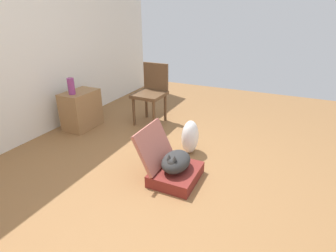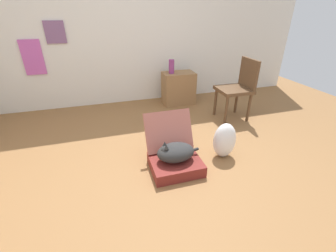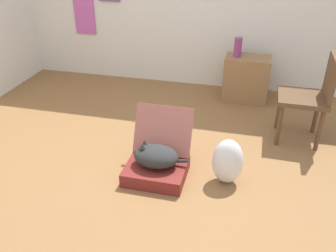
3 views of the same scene
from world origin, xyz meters
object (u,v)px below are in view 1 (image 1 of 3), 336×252
Objects in this scene: suitcase_base at (176,174)px; cat at (176,161)px; plastic_bag_white at (190,137)px; vase_tall at (71,86)px; side_table at (81,110)px; chair at (152,91)px.

cat reaches higher than suitcase_base.
plastic_bag_white is (0.62, 0.08, -0.01)m from cat.
cat is at bearing 176.30° from suitcase_base.
cat is at bearing -106.17° from vase_tall.
plastic_bag_white is 1.83m from vase_tall.
plastic_bag_white is 0.76× the size of side_table.
plastic_bag_white is 1.84× the size of vase_tall.
side_table is at bearing 2.75° from vase_tall.
suitcase_base is at bearing -109.82° from side_table.
side_table reaches higher than plastic_bag_white.
vase_tall is at bearing 74.00° from suitcase_base.
vase_tall is at bearing -177.25° from side_table.
chair is at bearing -52.58° from side_table.
plastic_bag_white is at bearing 6.95° from cat.
suitcase_base is 1.11× the size of cat.
suitcase_base is at bearing -106.00° from vase_tall.
chair reaches higher than cat.
chair is (0.71, 0.91, 0.29)m from plastic_bag_white.
suitcase_base is 1.24× the size of plastic_bag_white.
chair reaches higher than plastic_bag_white.
chair is (0.80, -0.85, -0.17)m from vase_tall.
cat is 0.52× the size of chair.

